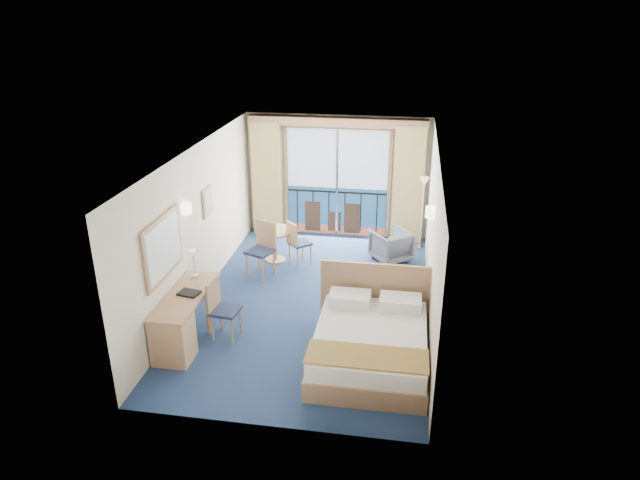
{
  "coord_description": "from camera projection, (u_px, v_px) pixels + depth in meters",
  "views": [
    {
      "loc": [
        1.57,
        -8.75,
        4.93
      ],
      "look_at": [
        0.11,
        0.2,
        1.11
      ],
      "focal_mm": 32.0,
      "sensor_mm": 36.0,
      "label": 1
    }
  ],
  "objects": [
    {
      "name": "phone",
      "position": [
        413.0,
        279.0,
        9.48
      ],
      "size": [
        0.2,
        0.17,
        0.08
      ],
      "primitive_type": "cube",
      "rotation": [
        0.0,
        0.0,
        -0.23
      ],
      "color": "beige",
      "rests_on": "nightstand"
    },
    {
      "name": "sconce_left",
      "position": [
        186.0,
        208.0,
        9.13
      ],
      "size": [
        0.18,
        0.18,
        0.18
      ],
      "primitive_type": "cylinder",
      "color": "beige",
      "rests_on": "room_walls"
    },
    {
      "name": "balcony_door",
      "position": [
        337.0,
        186.0,
        12.59
      ],
      "size": [
        2.36,
        0.03,
        2.52
      ],
      "color": "navy",
      "rests_on": "room_walls"
    },
    {
      "name": "floor",
      "position": [
        312.0,
        301.0,
        10.1
      ],
      "size": [
        6.5,
        6.5,
        0.0
      ],
      "primitive_type": "plane",
      "color": "navy",
      "rests_on": "ground"
    },
    {
      "name": "folder",
      "position": [
        189.0,
        293.0,
        8.71
      ],
      "size": [
        0.35,
        0.29,
        0.03
      ],
      "primitive_type": "cube",
      "rotation": [
        0.0,
        0.0,
        -0.19
      ],
      "color": "black",
      "rests_on": "desk"
    },
    {
      "name": "floor_lamp",
      "position": [
        423.0,
        195.0,
        11.86
      ],
      "size": [
        0.22,
        0.22,
        1.56
      ],
      "color": "silver",
      "rests_on": "ground"
    },
    {
      "name": "pelmet",
      "position": [
        337.0,
        122.0,
        11.92
      ],
      "size": [
        3.8,
        0.25,
        0.18
      ],
      "primitive_type": "cube",
      "color": "#A67F5A",
      "rests_on": "room_walls"
    },
    {
      "name": "nightstand",
      "position": [
        413.0,
        298.0,
        9.57
      ],
      "size": [
        0.46,
        0.44,
        0.6
      ],
      "primitive_type": "cube",
      "color": "tan",
      "rests_on": "ground"
    },
    {
      "name": "mirror",
      "position": [
        163.0,
        248.0,
        8.43
      ],
      "size": [
        0.05,
        1.25,
        0.95
      ],
      "color": "#A67F5A",
      "rests_on": "room_walls"
    },
    {
      "name": "sconce_right",
      "position": [
        431.0,
        212.0,
        8.96
      ],
      "size": [
        0.18,
        0.18,
        0.18
      ],
      "primitive_type": "cylinder",
      "color": "beige",
      "rests_on": "room_walls"
    },
    {
      "name": "armchair",
      "position": [
        391.0,
        246.0,
        11.59
      ],
      "size": [
        0.96,
        0.97,
        0.64
      ],
      "primitive_type": "imported",
      "rotation": [
        0.0,
        0.0,
        3.8
      ],
      "color": "#4B515C",
      "rests_on": "ground"
    },
    {
      "name": "table_chair_b",
      "position": [
        263.0,
        245.0,
        10.89
      ],
      "size": [
        0.6,
        0.6,
        1.06
      ],
      "rotation": [
        0.0,
        0.0,
        -0.38
      ],
      "color": "#1E2646",
      "rests_on": "ground"
    },
    {
      "name": "curtain_right",
      "position": [
        408.0,
        185.0,
        12.17
      ],
      "size": [
        0.65,
        0.22,
        2.55
      ],
      "primitive_type": "cube",
      "color": "tan",
      "rests_on": "room_walls"
    },
    {
      "name": "round_table",
      "position": [
        275.0,
        237.0,
        11.5
      ],
      "size": [
        0.75,
        0.75,
        0.67
      ],
      "color": "#A67F5A",
      "rests_on": "ground"
    },
    {
      "name": "desk_chair",
      "position": [
        220.0,
        306.0,
        8.87
      ],
      "size": [
        0.47,
        0.46,
        0.96
      ],
      "rotation": [
        0.0,
        0.0,
        1.46
      ],
      "color": "#1E2646",
      "rests_on": "ground"
    },
    {
      "name": "wall_print",
      "position": [
        208.0,
        202.0,
        10.18
      ],
      "size": [
        0.04,
        0.42,
        0.52
      ],
      "color": "#A67F5A",
      "rests_on": "room_walls"
    },
    {
      "name": "table_chair_a",
      "position": [
        296.0,
        240.0,
        11.35
      ],
      "size": [
        0.55,
        0.55,
        0.9
      ],
      "rotation": [
        0.0,
        0.0,
        2.32
      ],
      "color": "#1E2646",
      "rests_on": "ground"
    },
    {
      "name": "bed",
      "position": [
        371.0,
        342.0,
        8.32
      ],
      "size": [
        1.79,
        2.13,
        1.13
      ],
      "color": "#A67F5A",
      "rests_on": "ground"
    },
    {
      "name": "room_walls",
      "position": [
        312.0,
        207.0,
        9.41
      ],
      "size": [
        4.04,
        6.54,
        2.72
      ],
      "color": "beige",
      "rests_on": "ground"
    },
    {
      "name": "desk",
      "position": [
        176.0,
        330.0,
        8.42
      ],
      "size": [
        0.57,
        1.67,
        0.78
      ],
      "color": "#A67F5A",
      "rests_on": "ground"
    },
    {
      "name": "desk_lamp",
      "position": [
        193.0,
        258.0,
        9.11
      ],
      "size": [
        0.12,
        0.12,
        0.46
      ],
      "color": "silver",
      "rests_on": "desk"
    },
    {
      "name": "curtain_left",
      "position": [
        267.0,
        179.0,
        12.63
      ],
      "size": [
        0.65,
        0.22,
        2.55
      ],
      "primitive_type": "cube",
      "color": "tan",
      "rests_on": "room_walls"
    }
  ]
}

